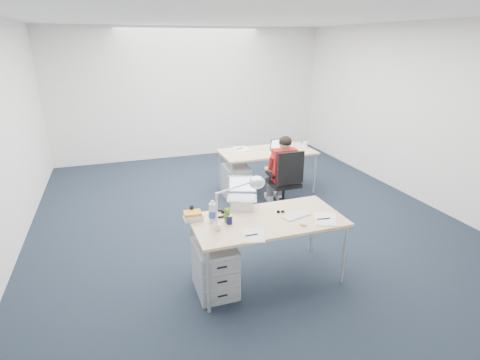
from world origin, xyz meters
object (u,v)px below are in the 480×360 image
object	(u,v)px
seated_person	(281,171)
drawer_pedestal_far	(236,182)
office_chair	(284,193)
headphones	(218,213)
cordless_phone	(192,211)
bear_figurine	(227,215)
can_koozie	(229,219)
computer_mouse	(303,223)
drawer_pedestal_near	(215,268)
wireless_keyboard	(296,216)
desk_far	(267,153)
book_stack	(193,216)
desk_near	(268,223)
silver_laptop	(242,194)
sunglasses	(281,212)
dark_laptop	(281,145)
far_cup	(305,145)
desk_lamp	(232,203)
water_bottle	(213,212)

from	to	relation	value
seated_person	drawer_pedestal_far	size ratio (longest dim) A/B	2.13
office_chair	headphones	size ratio (longest dim) A/B	3.98
drawer_pedestal_far	cordless_phone	world-z (taller)	cordless_phone
seated_person	bear_figurine	size ratio (longest dim) A/B	7.18
office_chair	cordless_phone	xyz separation A→B (m)	(-1.70, -1.26, 0.51)
headphones	can_koozie	xyz separation A→B (m)	(0.05, -0.24, 0.03)
computer_mouse	headphones	xyz separation A→B (m)	(-0.76, 0.51, 0.00)
drawer_pedestal_near	can_koozie	distance (m)	0.54
office_chair	computer_mouse	distance (m)	1.98
seated_person	wireless_keyboard	distance (m)	1.89
desk_far	drawer_pedestal_near	world-z (taller)	desk_far
headphones	book_stack	bearing A→B (deg)	160.08
desk_near	cordless_phone	xyz separation A→B (m)	(-0.75, 0.31, 0.11)
drawer_pedestal_near	cordless_phone	bearing A→B (deg)	113.09
desk_near	drawer_pedestal_near	distance (m)	0.73
seated_person	computer_mouse	bearing A→B (deg)	-104.47
silver_laptop	bear_figurine	distance (m)	0.38
cordless_phone	sunglasses	xyz separation A→B (m)	(0.94, -0.21, -0.06)
can_koozie	dark_laptop	world-z (taller)	dark_laptop
wireless_keyboard	far_cup	world-z (taller)	far_cup
wireless_keyboard	cordless_phone	size ratio (longest dim) A/B	2.40
office_chair	computer_mouse	bearing A→B (deg)	-109.46
drawer_pedestal_far	can_koozie	bearing A→B (deg)	-109.97
office_chair	dark_laptop	bearing A→B (deg)	70.68
drawer_pedestal_far	far_cup	xyz separation A→B (m)	(1.32, 0.10, 0.51)
silver_laptop	desk_lamp	world-z (taller)	desk_lamp
bear_figurine	office_chair	bearing A→B (deg)	27.57
desk_near	sunglasses	xyz separation A→B (m)	(0.19, 0.09, 0.06)
computer_mouse	desk_lamp	distance (m)	0.77
office_chair	sunglasses	bearing A→B (deg)	-116.58
desk_near	silver_laptop	bearing A→B (deg)	116.55
desk_near	cordless_phone	distance (m)	0.82
drawer_pedestal_far	book_stack	size ratio (longest dim) A/B	2.83
seated_person	book_stack	size ratio (longest dim) A/B	6.03
office_chair	seated_person	world-z (taller)	seated_person
can_koozie	cordless_phone	size ratio (longest dim) A/B	0.75
can_koozie	bear_figurine	size ratio (longest dim) A/B	0.61
headphones	dark_laptop	distance (m)	2.67
silver_laptop	wireless_keyboard	world-z (taller)	silver_laptop
book_stack	far_cup	world-z (taller)	far_cup
desk_lamp	water_bottle	bearing A→B (deg)	111.61
desk_far	headphones	size ratio (longest dim) A/B	6.39
book_stack	dark_laptop	xyz separation A→B (m)	(1.97, 2.09, 0.06)
sunglasses	dark_laptop	size ratio (longest dim) A/B	0.31
seated_person	far_cup	size ratio (longest dim) A/B	11.19
silver_laptop	sunglasses	bearing A→B (deg)	-12.90
drawer_pedestal_near	cordless_phone	size ratio (longest dim) A/B	4.15
seated_person	far_cup	xyz separation A→B (m)	(0.77, 0.67, 0.19)
drawer_pedestal_far	sunglasses	size ratio (longest dim) A/B	6.10
desk_far	dark_laptop	world-z (taller)	dark_laptop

